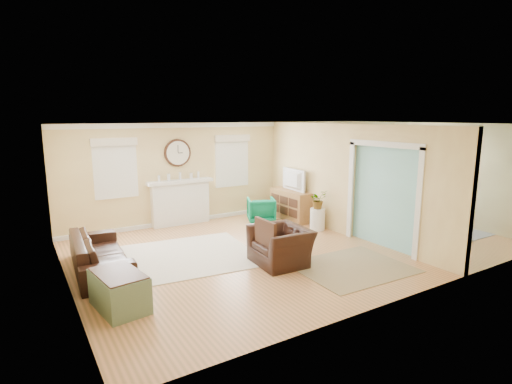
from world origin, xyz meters
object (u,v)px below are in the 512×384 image
sofa (100,253)px  credenza (291,205)px  eames_chair (281,246)px  dining_table (408,214)px  green_chair (261,210)px

sofa → credenza: (5.14, 1.18, 0.07)m
eames_chair → dining_table: size_ratio=0.58×
sofa → dining_table: 7.26m
green_chair → credenza: (0.84, -0.18, 0.08)m
eames_chair → credenza: bearing=143.8°
green_chair → dining_table: bearing=165.1°
dining_table → credenza: bearing=29.3°
green_chair → credenza: credenza is taller
eames_chair → dining_table: bearing=99.0°
sofa → eames_chair: eames_chair is taller
credenza → dining_table: 3.00m
green_chair → credenza: bearing=-167.6°
eames_chair → credenza: (2.14, 2.59, 0.05)m
eames_chair → green_chair: eames_chair is taller
dining_table → eames_chair: bearing=81.5°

